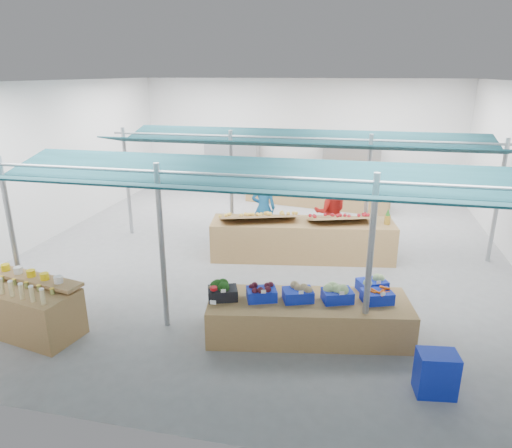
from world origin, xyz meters
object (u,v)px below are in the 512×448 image
object	(u,v)px
crate_stack	(436,374)
vendor_right	(330,212)
vendor_left	(263,208)
veg_counter	(308,318)
fruit_counter	(302,240)
bottle_shelf	(28,308)

from	to	relation	value
crate_stack	vendor_right	size ratio (longest dim) A/B	0.37
crate_stack	vendor_left	bearing A→B (deg)	122.74
veg_counter	vendor_right	size ratio (longest dim) A/B	1.95
crate_stack	fruit_counter	bearing A→B (deg)	118.24
veg_counter	bottle_shelf	bearing A→B (deg)	-178.89
veg_counter	crate_stack	distance (m)	2.26
vendor_left	vendor_right	xyz separation A→B (m)	(1.80, -0.00, 0.00)
bottle_shelf	fruit_counter	world-z (taller)	bottle_shelf
fruit_counter	vendor_right	bearing A→B (deg)	52.28
fruit_counter	vendor_left	xyz separation A→B (m)	(-1.20, 1.10, 0.41)
crate_stack	vendor_right	xyz separation A→B (m)	(-1.90, 5.75, 0.56)
fruit_counter	vendor_right	size ratio (longest dim) A/B	2.50
veg_counter	fruit_counter	distance (m)	3.55
crate_stack	veg_counter	bearing A→B (deg)	149.47
vendor_left	bottle_shelf	bearing A→B (deg)	51.85
bottle_shelf	vendor_left	bearing A→B (deg)	72.01
veg_counter	crate_stack	world-z (taller)	veg_counter
fruit_counter	vendor_left	size ratio (longest dim) A/B	2.50
fruit_counter	vendor_left	bearing A→B (deg)	128.38
fruit_counter	vendor_left	world-z (taller)	vendor_left
fruit_counter	crate_stack	bearing A→B (deg)	-70.87
fruit_counter	crate_stack	xyz separation A→B (m)	(2.50, -4.65, -0.15)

